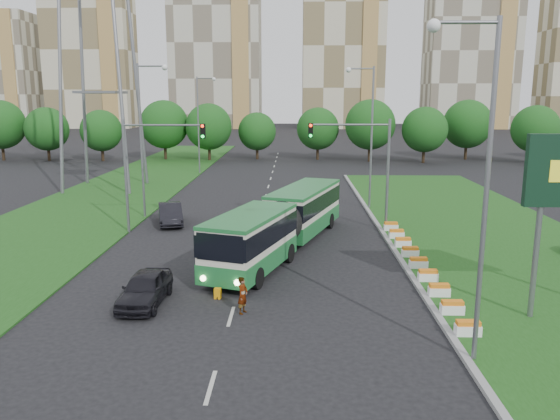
{
  "coord_description": "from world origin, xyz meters",
  "views": [
    {
      "loc": [
        -0.28,
        -28.48,
        9.42
      ],
      "look_at": [
        -1.11,
        4.67,
        2.6
      ],
      "focal_mm": 35.0,
      "sensor_mm": 36.0,
      "label": 1
    }
  ],
  "objects_px": {
    "articulated_bus": "(279,222)",
    "pedestrian": "(243,295)",
    "traffic_mast_left": "(148,158)",
    "car_left_far": "(170,214)",
    "shopping_trolley": "(218,293)",
    "traffic_mast_median": "(365,157)",
    "car_left_near": "(145,288)"
  },
  "relations": [
    {
      "from": "traffic_mast_median",
      "to": "traffic_mast_left",
      "type": "xyz_separation_m",
      "value": [
        -15.16,
        -1.0,
        0.0
      ]
    },
    {
      "from": "traffic_mast_left",
      "to": "pedestrian",
      "type": "height_order",
      "value": "traffic_mast_left"
    },
    {
      "from": "traffic_mast_left",
      "to": "car_left_near",
      "type": "relative_size",
      "value": 1.79
    },
    {
      "from": "traffic_mast_left",
      "to": "traffic_mast_median",
      "type": "bearing_deg",
      "value": 3.77
    },
    {
      "from": "traffic_mast_median",
      "to": "shopping_trolley",
      "type": "bearing_deg",
      "value": -122.03
    },
    {
      "from": "articulated_bus",
      "to": "shopping_trolley",
      "type": "height_order",
      "value": "articulated_bus"
    },
    {
      "from": "traffic_mast_median",
      "to": "pedestrian",
      "type": "height_order",
      "value": "traffic_mast_median"
    },
    {
      "from": "car_left_near",
      "to": "car_left_far",
      "type": "distance_m",
      "value": 16.58
    },
    {
      "from": "traffic_mast_median",
      "to": "car_left_near",
      "type": "relative_size",
      "value": 1.79
    },
    {
      "from": "articulated_bus",
      "to": "car_left_far",
      "type": "bearing_deg",
      "value": 159.62
    },
    {
      "from": "car_left_far",
      "to": "pedestrian",
      "type": "height_order",
      "value": "pedestrian"
    },
    {
      "from": "traffic_mast_median",
      "to": "car_left_near",
      "type": "height_order",
      "value": "traffic_mast_median"
    },
    {
      "from": "traffic_mast_left",
      "to": "car_left_far",
      "type": "height_order",
      "value": "traffic_mast_left"
    },
    {
      "from": "articulated_bus",
      "to": "pedestrian",
      "type": "xyz_separation_m",
      "value": [
        -1.33,
        -10.51,
        -0.95
      ]
    },
    {
      "from": "traffic_mast_left",
      "to": "pedestrian",
      "type": "bearing_deg",
      "value": -61.7
    },
    {
      "from": "car_left_near",
      "to": "pedestrian",
      "type": "xyz_separation_m",
      "value": [
        4.64,
        -1.01,
        0.08
      ]
    },
    {
      "from": "traffic_mast_median",
      "to": "articulated_bus",
      "type": "bearing_deg",
      "value": -139.4
    },
    {
      "from": "car_left_far",
      "to": "pedestrian",
      "type": "distance_m",
      "value": 18.8
    },
    {
      "from": "articulated_bus",
      "to": "pedestrian",
      "type": "bearing_deg",
      "value": -78.33
    },
    {
      "from": "traffic_mast_median",
      "to": "traffic_mast_left",
      "type": "relative_size",
      "value": 1.0
    },
    {
      "from": "articulated_bus",
      "to": "car_left_far",
      "type": "distance_m",
      "value": 10.95
    },
    {
      "from": "articulated_bus",
      "to": "shopping_trolley",
      "type": "bearing_deg",
      "value": -88.31
    },
    {
      "from": "car_left_near",
      "to": "traffic_mast_median",
      "type": "bearing_deg",
      "value": 52.65
    },
    {
      "from": "traffic_mast_median",
      "to": "articulated_bus",
      "type": "relative_size",
      "value": 0.45
    },
    {
      "from": "articulated_bus",
      "to": "car_left_near",
      "type": "bearing_deg",
      "value": -103.25
    },
    {
      "from": "car_left_far",
      "to": "shopping_trolley",
      "type": "bearing_deg",
      "value": -84.91
    },
    {
      "from": "shopping_trolley",
      "to": "pedestrian",
      "type": "bearing_deg",
      "value": -42.68
    },
    {
      "from": "car_left_far",
      "to": "shopping_trolley",
      "type": "relative_size",
      "value": 9.31
    },
    {
      "from": "traffic_mast_median",
      "to": "traffic_mast_left",
      "type": "bearing_deg",
      "value": -176.23
    },
    {
      "from": "traffic_mast_median",
      "to": "car_left_far",
      "type": "xyz_separation_m",
      "value": [
        -14.41,
        1.79,
        -4.55
      ]
    },
    {
      "from": "traffic_mast_median",
      "to": "articulated_bus",
      "type": "distance_m",
      "value": 8.62
    },
    {
      "from": "articulated_bus",
      "to": "pedestrian",
      "type": "relative_size",
      "value": 10.55
    }
  ]
}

